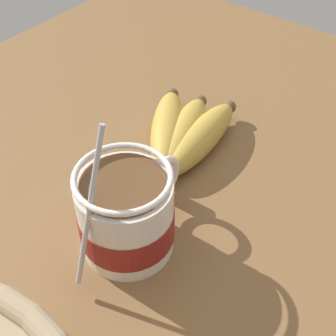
{
  "coord_description": "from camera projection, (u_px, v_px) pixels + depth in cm",
  "views": [
    {
      "loc": [
        -31.16,
        -20.57,
        43.34
      ],
      "look_at": [
        -1.8,
        2.04,
        7.98
      ],
      "focal_mm": 50.0,
      "sensor_mm": 36.0,
      "label": 1
    }
  ],
  "objects": [
    {
      "name": "banana_bunch",
      "position": [
        184.0,
        134.0,
        0.59
      ],
      "size": [
        18.53,
        12.99,
        4.44
      ],
      "color": "brown",
      "rests_on": "table"
    },
    {
      "name": "coffee_mug",
      "position": [
        127.0,
        215.0,
        0.46
      ],
      "size": [
        15.87,
        9.64,
        17.12
      ],
      "color": "white",
      "rests_on": "table"
    },
    {
      "name": "table",
      "position": [
        191.0,
        205.0,
        0.56
      ],
      "size": [
        93.51,
        93.51,
        3.52
      ],
      "color": "brown",
      "rests_on": "ground"
    }
  ]
}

